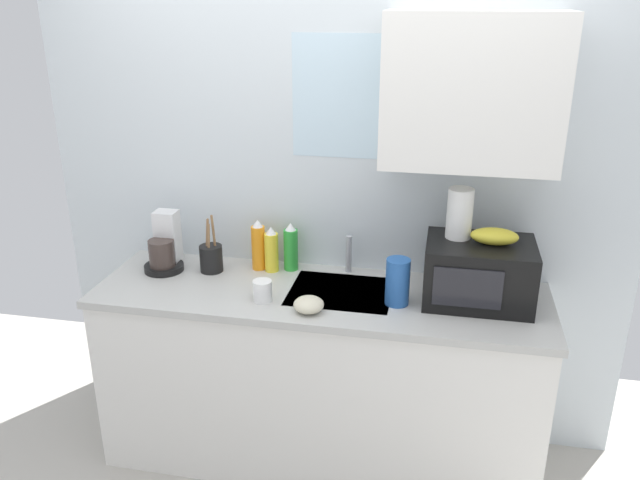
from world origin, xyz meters
TOP-DOWN VIEW (x-y plane):
  - kitchen_wall_assembly at (0.10, 0.31)m, footprint 2.82×0.42m
  - counter_unit at (0.00, 0.00)m, footprint 2.05×0.63m
  - sink_faucet at (0.09, 0.24)m, footprint 0.03×0.03m
  - microwave at (0.69, 0.05)m, footprint 0.46×0.35m
  - banana_bunch at (0.74, 0.05)m, footprint 0.20×0.11m
  - paper_towel_roll at (0.59, 0.10)m, footprint 0.11×0.11m
  - coffee_maker at (-0.79, 0.11)m, footprint 0.19×0.21m
  - dish_soap_bottle_green at (-0.19, 0.22)m, footprint 0.07×0.07m
  - dish_soap_bottle_yellow at (-0.28, 0.18)m, footprint 0.07×0.07m
  - dish_soap_bottle_orange at (-0.34, 0.19)m, footprint 0.07×0.07m
  - cereal_canister at (0.35, -0.05)m, footprint 0.10×0.10m
  - mug_white at (-0.23, -0.14)m, footprint 0.08×0.08m
  - utensil_crock at (-0.56, 0.12)m, footprint 0.11×0.11m
  - small_bowl at (-0.01, -0.20)m, footprint 0.13×0.13m

SIDE VIEW (x-z plane):
  - counter_unit at x=0.00m, z-range 0.01..0.91m
  - small_bowl at x=-0.01m, z-range 0.90..0.96m
  - mug_white at x=-0.23m, z-range 0.90..0.99m
  - utensil_crock at x=-0.56m, z-range 0.83..1.11m
  - sink_faucet at x=0.09m, z-range 0.90..1.08m
  - cereal_canister at x=0.35m, z-range 0.90..1.11m
  - coffee_maker at x=-0.79m, z-range 0.86..1.14m
  - dish_soap_bottle_yellow at x=-0.28m, z-range 0.89..1.12m
  - dish_soap_bottle_green at x=-0.19m, z-range 0.89..1.13m
  - dish_soap_bottle_orange at x=-0.34m, z-range 0.89..1.15m
  - microwave at x=0.69m, z-range 0.90..1.17m
  - banana_bunch at x=0.74m, z-range 1.17..1.24m
  - paper_towel_roll at x=0.59m, z-range 1.17..1.39m
  - kitchen_wall_assembly at x=0.10m, z-range 0.09..2.59m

